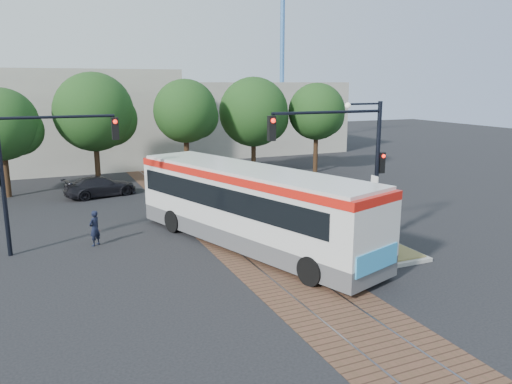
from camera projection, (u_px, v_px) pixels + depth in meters
ground at (260, 254)px, 20.71m from camera, size 120.00×120.00×0.00m
trackbed at (227, 229)px, 24.29m from camera, size 3.60×40.00×0.02m
tree_row at (180, 114)px, 34.82m from camera, size 26.40×5.60×7.67m
warehouses at (126, 118)px, 45.38m from camera, size 40.00×13.00×8.00m
crane at (282, 47)px, 55.85m from camera, size 8.00×0.50×18.00m
city_bus at (249, 203)px, 21.30m from camera, size 6.69×13.04×3.44m
traffic_island at (369, 238)px, 21.74m from camera, size 2.20×5.20×1.13m
signal_pole_main at (354, 152)px, 20.62m from camera, size 5.49×0.46×6.00m
signal_pole_left at (32, 161)px, 20.16m from camera, size 4.99×0.34×6.00m
officer at (95, 228)px, 21.65m from camera, size 0.67×0.66×1.56m
parked_car at (101, 186)px, 31.11m from camera, size 4.66×2.69×1.27m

